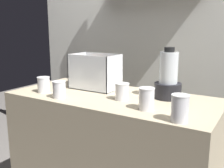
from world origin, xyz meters
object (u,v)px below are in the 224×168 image
object	(u,v)px
carrot_display_bin	(96,78)
blender_pitcher	(168,79)
juice_cup_carrot_far_left	(44,86)
juice_cup_orange_right	(147,100)
juice_cup_orange_left	(59,91)
juice_cup_beet_far_right	(180,110)
juice_cup_mango_middle	(122,92)

from	to	relation	value
carrot_display_bin	blender_pitcher	bearing A→B (deg)	0.72
juice_cup_carrot_far_left	juice_cup_orange_right	size ratio (longest dim) A/B	0.88
juice_cup_orange_left	juice_cup_beet_far_right	xyz separation A→B (m)	(0.80, -0.03, 0.01)
juice_cup_orange_left	juice_cup_mango_middle	size ratio (longest dim) A/B	1.01
juice_cup_beet_far_right	carrot_display_bin	bearing A→B (deg)	153.38
carrot_display_bin	juice_cup_orange_right	world-z (taller)	carrot_display_bin
carrot_display_bin	juice_cup_orange_left	size ratio (longest dim) A/B	3.15
carrot_display_bin	juice_cup_carrot_far_left	world-z (taller)	carrot_display_bin
juice_cup_orange_right	carrot_display_bin	bearing A→B (deg)	152.06
juice_cup_carrot_far_left	juice_cup_mango_middle	size ratio (longest dim) A/B	1.01
blender_pitcher	juice_cup_beet_far_right	distance (m)	0.44
juice_cup_mango_middle	juice_cup_orange_right	distance (m)	0.24
carrot_display_bin	juice_cup_mango_middle	xyz separation A→B (m)	(0.33, -0.18, -0.03)
blender_pitcher	juice_cup_orange_left	xyz separation A→B (m)	(-0.61, -0.36, -0.08)
blender_pitcher	juice_cup_carrot_far_left	bearing A→B (deg)	-159.33
juice_cup_carrot_far_left	juice_cup_orange_left	distance (m)	0.20
juice_cup_orange_left	juice_cup_orange_right	xyz separation A→B (m)	(0.59, 0.06, 0.01)
carrot_display_bin	juice_cup_orange_right	xyz separation A→B (m)	(0.55, -0.29, -0.03)
juice_cup_carrot_far_left	blender_pitcher	bearing A→B (deg)	20.67
blender_pitcher	juice_cup_mango_middle	size ratio (longest dim) A/B	3.03
juice_cup_orange_left	carrot_display_bin	bearing A→B (deg)	82.91
carrot_display_bin	juice_cup_beet_far_right	size ratio (longest dim) A/B	2.56
blender_pitcher	juice_cup_carrot_far_left	xyz separation A→B (m)	(-0.80, -0.30, -0.08)
carrot_display_bin	juice_cup_orange_right	size ratio (longest dim) A/B	2.76
blender_pitcher	juice_cup_carrot_far_left	world-z (taller)	blender_pitcher
blender_pitcher	juice_cup_orange_left	bearing A→B (deg)	-149.47
juice_cup_mango_middle	juice_cup_beet_far_right	size ratio (longest dim) A/B	0.80
blender_pitcher	juice_cup_beet_far_right	bearing A→B (deg)	-62.88
carrot_display_bin	juice_cup_mango_middle	size ratio (longest dim) A/B	3.19
carrot_display_bin	juice_cup_beet_far_right	distance (m)	0.85
juice_cup_carrot_far_left	juice_cup_beet_far_right	world-z (taller)	juice_cup_beet_far_right
juice_cup_orange_left	juice_cup_beet_far_right	world-z (taller)	juice_cup_beet_far_right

